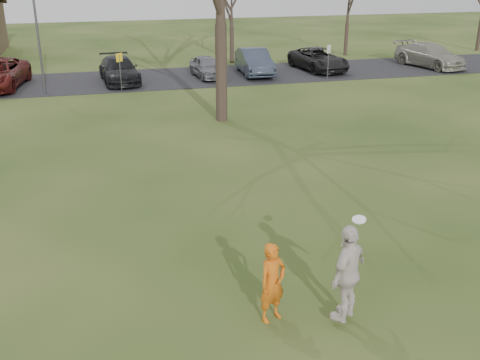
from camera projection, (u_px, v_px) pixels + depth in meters
name	position (u px, v px, depth m)	size (l,w,h in m)	color
ground	(290.00, 319.00, 11.39)	(120.00, 120.00, 0.00)	#1E380F
parking_strip	(153.00, 79.00, 33.90)	(62.00, 6.50, 0.04)	black
player_defender	(273.00, 283.00, 11.11)	(0.61, 0.40, 1.68)	#C95910
car_3	(119.00, 70.00, 32.74)	(1.98, 4.87, 1.41)	black
car_4	(207.00, 67.00, 34.07)	(1.50, 3.73, 1.27)	slate
car_5	(254.00, 62.00, 34.86)	(1.64, 4.71, 1.55)	#2F3746
car_6	(318.00, 59.00, 36.20)	(2.31, 5.00, 1.39)	black
car_7	(430.00, 55.00, 37.33)	(2.11, 5.18, 1.50)	gray
catching_play	(348.00, 273.00, 10.90)	(1.24, 1.13, 2.09)	beige
lamp_post	(36.00, 17.00, 28.81)	(0.34, 0.34, 6.27)	#47474C
sign_yellow	(120.00, 65.00, 30.21)	(0.35, 0.35, 2.08)	#47474C
sign_white	(328.00, 56.00, 33.01)	(0.35, 0.35, 2.08)	#47474C
small_tree_row	(206.00, 4.00, 38.06)	(55.00, 5.90, 8.50)	#352821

